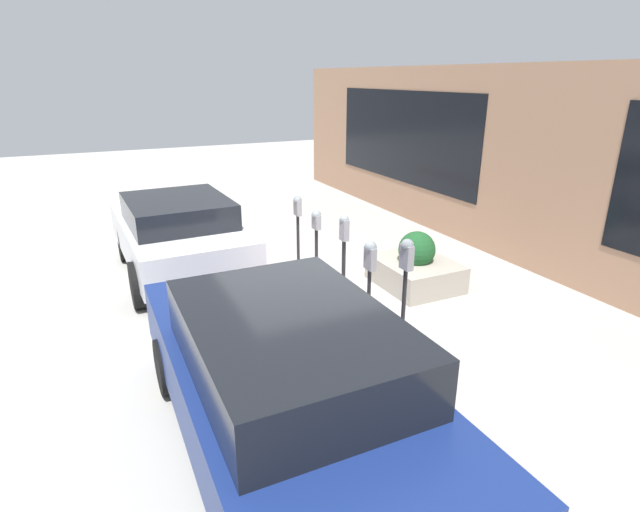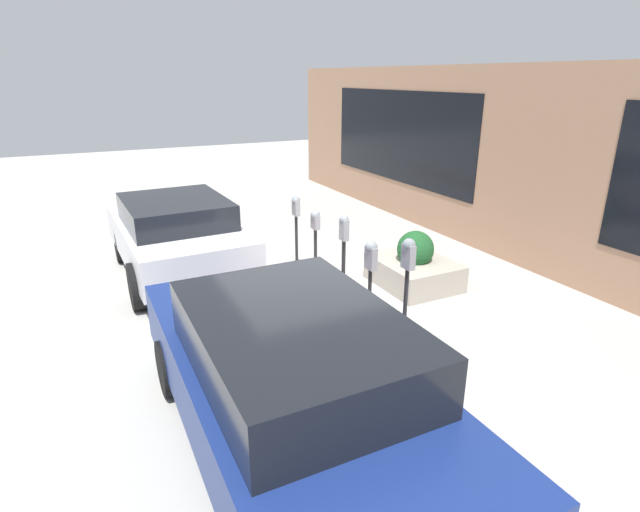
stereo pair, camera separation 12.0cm
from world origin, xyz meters
name	(u,v)px [view 1 (the left image)]	position (x,y,z in m)	size (l,w,h in m)	color
ground_plane	(311,313)	(0.00, 0.00, 0.00)	(40.00, 40.00, 0.00)	beige
curb_strip	(306,313)	(0.00, 0.08, 0.02)	(19.00, 0.16, 0.04)	red
building_facade	(541,172)	(0.00, -4.47, 1.83)	(19.00, 0.17, 3.64)	tan
parking_meter_nearest	(406,270)	(-1.67, -0.50, 1.22)	(0.18, 0.15, 1.62)	#232326
parking_meter_second	(370,263)	(-0.87, -0.48, 1.04)	(0.20, 0.17, 1.35)	#232326
parking_meter_middle	(344,245)	(-0.04, -0.52, 1.05)	(0.16, 0.13, 1.50)	#232326
parking_meter_fourth	(316,230)	(0.85, -0.49, 1.03)	(0.18, 0.16, 1.37)	#232326
parking_meter_farthest	(298,215)	(1.69, -0.51, 1.07)	(0.18, 0.15, 1.43)	#232326
planter_box	(416,267)	(0.23, -2.07, 0.33)	(1.39, 1.17, 0.97)	#B2A899
parked_car_front	(285,379)	(-2.57, 1.42, 0.79)	(4.62, 1.95, 1.52)	navy
parked_car_middle	(179,233)	(2.51, 1.46, 0.78)	(3.89, 2.01, 1.43)	silver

